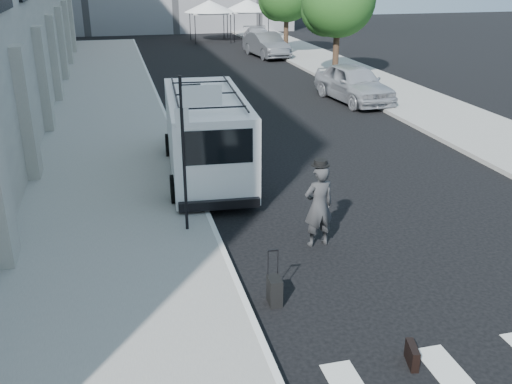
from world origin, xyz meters
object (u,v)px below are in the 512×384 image
businessman (319,206)px  suitcase (275,290)px  briefcase (412,355)px  cargo_van (206,134)px  parked_car_a (354,83)px  parked_car_c (258,38)px  parked_car_b (266,45)px

businessman → suitcase: businessman is taller
businessman → briefcase: bearing=83.9°
suitcase → cargo_van: bearing=92.6°
businessman → parked_car_a: (6.43, 13.08, -0.10)m
cargo_van → parked_car_c: bearing=76.5°
suitcase → parked_car_c: bearing=78.4°
briefcase → businessman: bearing=103.6°
parked_car_a → cargo_van: bearing=-141.0°
briefcase → parked_car_c: bearing=92.7°
businessman → parked_car_c: bearing=-108.4°
suitcase → cargo_van: (-0.04, 7.13, 0.97)m
parked_car_b → parked_car_c: bearing=75.9°
parked_car_c → briefcase: bearing=-93.2°
businessman → cargo_van: size_ratio=0.29×
cargo_van → parked_car_a: 11.34m
suitcase → parked_car_c: parked_car_c is taller
businessman → parked_car_a: businessman is taller
cargo_van → suitcase: bearing=-85.8°
businessman → cargo_van: cargo_van is taller
businessman → briefcase: businessman is taller
parked_car_a → parked_car_b: 13.91m
suitcase → cargo_van: cargo_van is taller
briefcase → parked_car_a: parked_car_a is taller
parked_car_b → businessman: bearing=-109.7°
cargo_van → parked_car_c: 27.64m
briefcase → parked_car_c: size_ratio=0.09×
suitcase → parked_car_b: 30.03m
briefcase → parked_car_b: parked_car_b is taller
cargo_van → businessman: bearing=-68.6°
briefcase → cargo_van: 9.50m
cargo_van → parked_car_b: (7.72, 21.90, -0.45)m
briefcase → parked_car_b: size_ratio=0.09×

